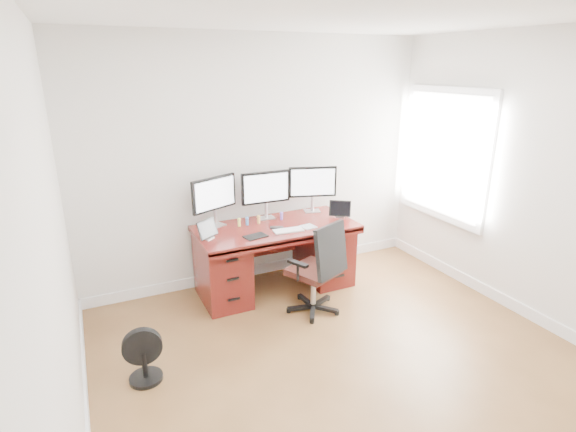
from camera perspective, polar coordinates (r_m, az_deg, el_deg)
name	(u,v)px	position (r m, az deg, el deg)	size (l,w,h in m)	color
ground	(371,388)	(3.77, 10.47, -20.74)	(4.50, 4.50, 0.00)	brown
back_wall	(259,162)	(5.01, -3.69, 6.83)	(4.00, 0.10, 2.70)	white
right_wall	(562,187)	(4.61, 31.41, 3.13)	(0.10, 4.50, 2.70)	white
desk	(275,255)	(4.93, -1.65, -4.94)	(1.70, 0.80, 0.75)	#5A1512
office_chair	(317,283)	(4.51, 3.72, -8.51)	(0.67, 0.67, 0.96)	black
floor_fan	(144,356)	(3.83, -17.86, -16.61)	(0.31, 0.26, 0.45)	black
monitor_left	(214,195)	(4.72, -9.35, 2.60)	(0.52, 0.25, 0.53)	silver
monitor_center	(266,189)	(4.90, -2.84, 3.43)	(0.55, 0.15, 0.53)	silver
monitor_right	(313,183)	(5.15, 3.15, 4.15)	(0.54, 0.20, 0.53)	silver
tablet_left	(208,230)	(4.47, -10.15, -1.78)	(0.24, 0.19, 0.19)	silver
tablet_right	(340,210)	(5.04, 6.66, 0.77)	(0.23, 0.19, 0.19)	silver
keyboard	(288,230)	(4.61, 0.03, -1.84)	(0.31, 0.13, 0.01)	silver
trackpad	(308,227)	(4.73, 2.59, -1.36)	(0.14, 0.14, 0.01)	#B5B8BD
drawing_tablet	(256,236)	(4.47, -4.14, -2.58)	(0.23, 0.14, 0.01)	black
phone	(277,228)	(4.70, -1.44, -1.48)	(0.14, 0.07, 0.01)	black
figurine_yellow	(239,222)	(4.76, -6.22, -0.71)	(0.04, 0.04, 0.09)	#DEE057
figurine_blue	(247,220)	(4.79, -5.21, -0.56)	(0.04, 0.04, 0.09)	#4A89DE
figurine_orange	(259,219)	(4.83, -3.75, -0.34)	(0.04, 0.04, 0.09)	#FFCF60
figurine_purple	(281,215)	(4.93, -0.83, 0.10)	(0.04, 0.04, 0.09)	#875DDA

